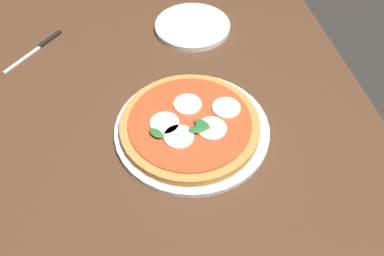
{
  "coord_description": "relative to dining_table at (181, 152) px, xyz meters",
  "views": [
    {
      "loc": [
        -0.56,
        0.08,
        1.37
      ],
      "look_at": [
        -0.03,
        -0.02,
        0.73
      ],
      "focal_mm": 37.81,
      "sensor_mm": 36.0,
      "label": 1
    }
  ],
  "objects": [
    {
      "name": "ground_plane",
      "position": [
        0.0,
        0.0,
        -0.61
      ],
      "size": [
        6.0,
        6.0,
        0.0
      ],
      "primitive_type": "plane",
      "color": "#2D2B28"
    },
    {
      "name": "dining_table",
      "position": [
        0.0,
        0.0,
        0.0
      ],
      "size": [
        1.21,
        0.86,
        0.72
      ],
      "color": "#4C301E",
      "rests_on": "ground_plane"
    },
    {
      "name": "serving_tray",
      "position": [
        -0.03,
        -0.02,
        0.11
      ],
      "size": [
        0.32,
        0.32,
        0.01
      ],
      "primitive_type": "cylinder",
      "color": "silver",
      "rests_on": "dining_table"
    },
    {
      "name": "pizza",
      "position": [
        -0.03,
        -0.02,
        0.13
      ],
      "size": [
        0.29,
        0.29,
        0.03
      ],
      "color": "#C6843F",
      "rests_on": "serving_tray"
    },
    {
      "name": "plate_white",
      "position": [
        0.32,
        -0.09,
        0.11
      ],
      "size": [
        0.2,
        0.2,
        0.01
      ],
      "primitive_type": "cylinder",
      "color": "white",
      "rests_on": "dining_table"
    },
    {
      "name": "knife",
      "position": [
        0.32,
        0.3,
        0.11
      ],
      "size": [
        0.14,
        0.14,
        0.01
      ],
      "color": "black",
      "rests_on": "dining_table"
    }
  ]
}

